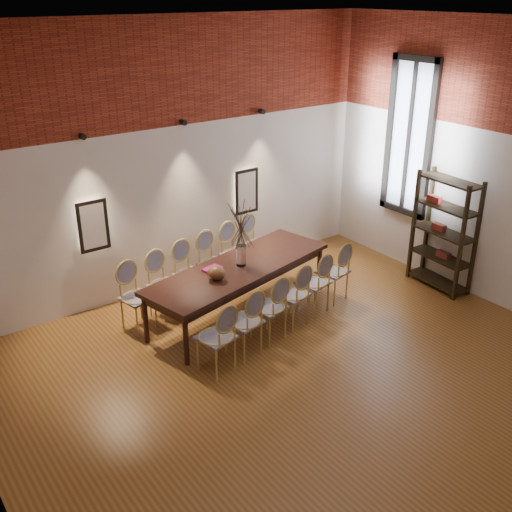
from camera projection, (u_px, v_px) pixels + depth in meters
floor at (325, 393)px, 6.99m from camera, size 7.00×7.00×0.02m
ceiling at (346, 25)px, 5.34m from camera, size 7.00×7.00×0.02m
wall_back at (169, 160)px, 8.78m from camera, size 7.00×0.10×4.00m
brick_band_back at (166, 72)px, 8.22m from camera, size 7.00×0.02×1.50m
niche_left at (92, 225)px, 8.30m from camera, size 0.36×0.06×0.66m
niche_right at (246, 191)px, 9.69m from camera, size 0.36×0.06×0.66m
spot_fixture_left at (82, 136)px, 7.76m from camera, size 0.08×0.10×0.08m
spot_fixture_mid at (183, 122)px, 8.57m from camera, size 0.08×0.10×0.08m
spot_fixture_right at (262, 111)px, 9.32m from camera, size 0.08×0.10×0.08m
window_glass at (410, 138)px, 9.43m from camera, size 0.02×0.78×2.38m
window_frame at (409, 138)px, 9.42m from camera, size 0.08×0.90×2.50m
window_mullion at (409, 138)px, 9.42m from camera, size 0.06×0.06×2.40m
dining_table at (240, 290)px, 8.54m from camera, size 3.07×1.55×0.75m
chair_near_a at (216, 337)px, 7.21m from camera, size 0.52×0.52×0.94m
chair_near_b at (243, 321)px, 7.54m from camera, size 0.52×0.52×0.94m
chair_near_c at (268, 307)px, 7.88m from camera, size 0.52×0.52×0.94m
chair_near_d at (292, 294)px, 8.21m from camera, size 0.52×0.52×0.94m
chair_near_e at (313, 282)px, 8.54m from camera, size 0.52×0.52×0.94m
chair_near_f at (333, 271)px, 8.88m from camera, size 0.52×0.52×0.94m
chair_far_a at (138, 298)px, 8.12m from camera, size 0.52×0.52×0.94m
chair_far_b at (165, 285)px, 8.45m from camera, size 0.52×0.52×0.94m
chair_far_c at (191, 274)px, 8.79m from camera, size 0.52×0.52×0.94m
chair_far_d at (214, 264)px, 9.12m from camera, size 0.52×0.52×0.94m
chair_far_e at (236, 254)px, 9.45m from camera, size 0.52×0.52×0.94m
chair_far_f at (257, 245)px, 9.79m from camera, size 0.52×0.52×0.94m
vase at (241, 255)px, 8.35m from camera, size 0.14×0.14×0.30m
dried_branches at (241, 225)px, 8.16m from camera, size 0.50×0.50×0.70m
bowl at (217, 273)px, 7.98m from camera, size 0.24×0.24×0.18m
book at (213, 269)px, 8.26m from camera, size 0.29×0.23×0.03m
shelving_rack at (444, 233)px, 9.12m from camera, size 0.45×1.02×1.80m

